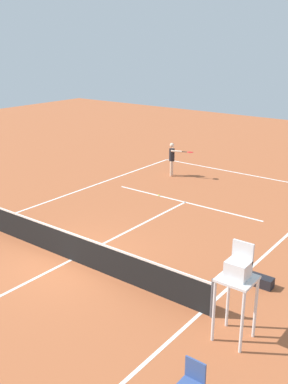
% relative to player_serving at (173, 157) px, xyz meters
% --- Properties ---
extents(ground_plane, '(60.00, 60.00, 0.00)m').
position_rel_player_serving_xyz_m(ground_plane, '(-2.64, 9.67, -1.03)').
color(ground_plane, '#AD5933').
extents(court_lines, '(9.62, 24.54, 0.01)m').
position_rel_player_serving_xyz_m(court_lines, '(-2.64, 9.67, -1.02)').
color(court_lines, white).
rests_on(court_lines, ground).
extents(tennis_net, '(10.22, 0.10, 1.07)m').
position_rel_player_serving_xyz_m(tennis_net, '(-2.64, 9.67, -0.53)').
color(tennis_net, '#4C4C51').
rests_on(tennis_net, ground).
extents(player_serving, '(1.32, 0.57, 1.72)m').
position_rel_player_serving_xyz_m(player_serving, '(0.00, 0.00, 0.00)').
color(player_serving, beige).
rests_on(player_serving, ground).
extents(tennis_ball, '(0.07, 0.07, 0.07)m').
position_rel_player_serving_xyz_m(tennis_ball, '(-1.26, 2.96, -0.99)').
color(tennis_ball, '#CCE033').
rests_on(tennis_ball, ground).
extents(umpire_chair, '(0.80, 0.80, 2.41)m').
position_rel_player_serving_xyz_m(umpire_chair, '(-8.52, 10.11, 0.58)').
color(umpire_chair, silver).
rests_on(umpire_chair, ground).
extents(courtside_chair_near, '(0.44, 0.46, 0.95)m').
position_rel_player_serving_xyz_m(courtside_chair_near, '(-8.80, 12.45, -0.49)').
color(courtside_chair_near, '#262626').
rests_on(courtside_chair_near, ground).
extents(equipment_bag, '(0.76, 0.32, 0.30)m').
position_rel_player_serving_xyz_m(equipment_bag, '(-8.04, 7.50, -0.88)').
color(equipment_bag, black).
rests_on(equipment_bag, ground).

